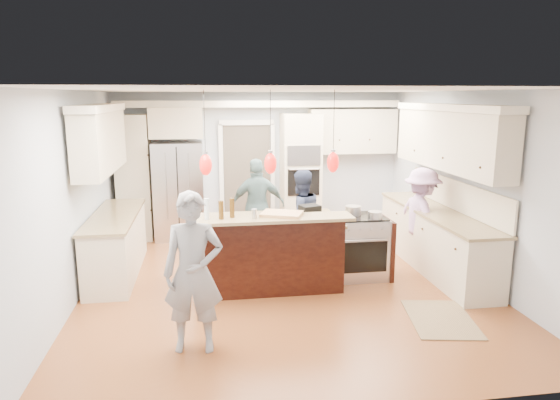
% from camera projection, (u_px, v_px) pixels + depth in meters
% --- Properties ---
extents(ground_plane, '(6.00, 6.00, 0.00)m').
position_uv_depth(ground_plane, '(284.00, 284.00, 7.11)').
color(ground_plane, '#9E592B').
rests_on(ground_plane, ground).
extents(room_shell, '(5.54, 6.04, 2.72)m').
position_uv_depth(room_shell, '(284.00, 157.00, 6.73)').
color(room_shell, '#B2BCC6').
rests_on(room_shell, ground).
extents(refrigerator, '(0.90, 0.70, 1.80)m').
position_uv_depth(refrigerator, '(179.00, 191.00, 9.25)').
color(refrigerator, '#B7B7BC').
rests_on(refrigerator, ground).
extents(oven_column, '(0.72, 0.69, 2.30)m').
position_uv_depth(oven_column, '(300.00, 174.00, 9.56)').
color(oven_column, beige).
rests_on(oven_column, ground).
extents(back_upper_cabinets, '(5.30, 0.61, 2.54)m').
position_uv_depth(back_upper_cabinets, '(221.00, 148.00, 9.33)').
color(back_upper_cabinets, beige).
rests_on(back_upper_cabinets, ground).
extents(right_counter_run, '(0.64, 3.10, 2.51)m').
position_uv_depth(right_counter_run, '(440.00, 202.00, 7.54)').
color(right_counter_run, beige).
rests_on(right_counter_run, ground).
extents(left_cabinets, '(0.64, 2.30, 2.51)m').
position_uv_depth(left_cabinets, '(111.00, 205.00, 7.30)').
color(left_cabinets, beige).
rests_on(left_cabinets, ground).
extents(kitchen_island, '(2.10, 1.46, 1.12)m').
position_uv_depth(kitchen_island, '(266.00, 251.00, 7.04)').
color(kitchen_island, black).
rests_on(kitchen_island, ground).
extents(island_range, '(0.82, 0.71, 0.92)m').
position_uv_depth(island_range, '(360.00, 246.00, 7.33)').
color(island_range, '#B7B7BC').
rests_on(island_range, ground).
extents(pendant_lights, '(1.75, 0.15, 1.03)m').
position_uv_depth(pendant_lights, '(271.00, 163.00, 6.21)').
color(pendant_lights, black).
rests_on(pendant_lights, ground).
extents(person_bar_end, '(0.65, 0.46, 1.69)m').
position_uv_depth(person_bar_end, '(193.00, 273.00, 5.12)').
color(person_bar_end, gray).
rests_on(person_bar_end, ground).
extents(person_far_left, '(0.87, 0.76, 1.51)m').
position_uv_depth(person_far_left, '(300.00, 217.00, 7.83)').
color(person_far_left, '#27304C').
rests_on(person_far_left, ground).
extents(person_far_right, '(0.96, 0.45, 1.60)m').
position_uv_depth(person_far_right, '(258.00, 206.00, 8.46)').
color(person_far_right, slate).
rests_on(person_far_right, ground).
extents(person_range_side, '(0.73, 1.08, 1.55)m').
position_uv_depth(person_range_side, '(421.00, 217.00, 7.75)').
color(person_range_side, '#BF96CB').
rests_on(person_range_side, ground).
extents(floor_rug, '(0.91, 1.19, 0.01)m').
position_uv_depth(floor_rug, '(441.00, 319.00, 5.98)').
color(floor_rug, '#8E724D').
rests_on(floor_rug, ground).
extents(water_bottle, '(0.07, 0.07, 0.27)m').
position_uv_depth(water_bottle, '(207.00, 209.00, 6.18)').
color(water_bottle, silver).
rests_on(water_bottle, kitchen_island).
extents(beer_bottle_a, '(0.07, 0.07, 0.23)m').
position_uv_depth(beer_bottle_a, '(221.00, 210.00, 6.20)').
color(beer_bottle_a, '#442B0C').
rests_on(beer_bottle_a, kitchen_island).
extents(beer_bottle_b, '(0.06, 0.06, 0.23)m').
position_uv_depth(beer_bottle_b, '(221.00, 210.00, 6.19)').
color(beer_bottle_b, '#442B0C').
rests_on(beer_bottle_b, kitchen_island).
extents(beer_bottle_c, '(0.07, 0.07, 0.25)m').
position_uv_depth(beer_bottle_c, '(232.00, 208.00, 6.28)').
color(beer_bottle_c, '#442B0C').
rests_on(beer_bottle_c, kitchen_island).
extents(drink_can, '(0.08, 0.08, 0.12)m').
position_uv_depth(drink_can, '(254.00, 214.00, 6.23)').
color(drink_can, '#B7B7BC').
rests_on(drink_can, kitchen_island).
extents(cutting_board, '(0.60, 0.52, 0.04)m').
position_uv_depth(cutting_board, '(282.00, 214.00, 6.41)').
color(cutting_board, tan).
rests_on(cutting_board, kitchen_island).
extents(pot_large, '(0.23, 0.23, 0.13)m').
position_uv_depth(pot_large, '(353.00, 210.00, 7.28)').
color(pot_large, '#B7B7BC').
rests_on(pot_large, island_range).
extents(pot_small, '(0.20, 0.20, 0.10)m').
position_uv_depth(pot_small, '(375.00, 215.00, 7.07)').
color(pot_small, '#B7B7BC').
rests_on(pot_small, island_range).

